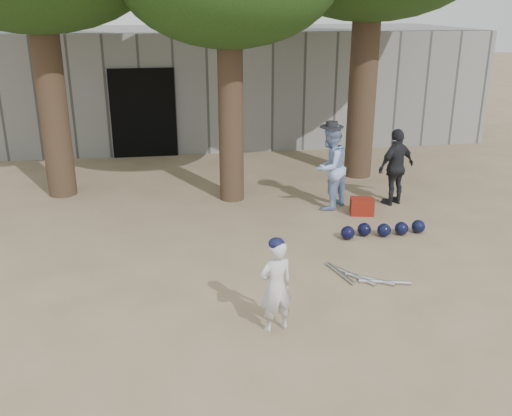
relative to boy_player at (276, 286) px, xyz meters
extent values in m
plane|color=#937C5E|center=(-0.58, 0.70, -0.58)|extent=(70.00, 70.00, 0.00)
imported|color=silver|center=(0.00, 0.00, 0.00)|extent=(0.49, 0.39, 1.16)
imported|color=#8FADDE|center=(1.78, 4.09, 0.22)|extent=(0.98, 0.97, 1.60)
imported|color=black|center=(3.11, 4.12, 0.16)|extent=(0.94, 0.69, 1.48)
cube|color=maroon|center=(2.31, 3.66, -0.43)|extent=(0.48, 0.40, 0.30)
cube|color=gray|center=(-0.58, 8.70, 0.92)|extent=(16.00, 0.35, 3.00)
cube|color=black|center=(-1.78, 8.50, 0.52)|extent=(1.60, 0.08, 2.20)
cube|color=slate|center=(-0.58, 11.20, 0.92)|extent=(16.00, 5.00, 3.00)
sphere|color=black|center=(1.69, 2.54, -0.47)|extent=(0.23, 0.23, 0.23)
sphere|color=black|center=(2.01, 2.64, -0.47)|extent=(0.23, 0.23, 0.23)
sphere|color=black|center=(2.33, 2.57, -0.47)|extent=(0.23, 0.23, 0.23)
sphere|color=black|center=(2.65, 2.60, -0.47)|extent=(0.23, 0.23, 0.23)
sphere|color=black|center=(2.97, 2.64, -0.47)|extent=(0.23, 0.23, 0.23)
cylinder|color=#B4B3BB|center=(1.19, 1.29, -0.55)|extent=(0.24, 0.71, 0.06)
cylinder|color=#B4B3BB|center=(1.37, 1.17, -0.55)|extent=(0.45, 0.63, 0.06)
cylinder|color=#B4B3BB|center=(1.55, 1.05, -0.55)|extent=(0.61, 0.48, 0.06)
cylinder|color=#B4B3BB|center=(1.73, 0.93, -0.55)|extent=(0.71, 0.23, 0.06)
cylinder|color=brown|center=(-3.38, 5.70, 2.17)|extent=(0.56, 0.56, 5.50)
cylinder|color=brown|center=(0.02, 4.90, 1.92)|extent=(0.48, 0.48, 5.00)
cylinder|color=brown|center=(3.02, 6.10, 2.32)|extent=(0.60, 0.60, 5.80)
camera|label=1|loc=(-1.13, -5.87, 3.17)|focal=40.00mm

